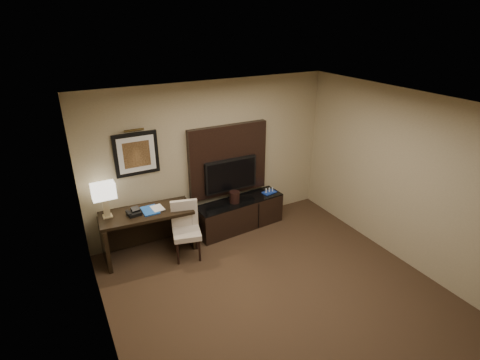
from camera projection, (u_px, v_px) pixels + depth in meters
floor at (288, 306)px, 5.16m from camera, size 4.50×5.00×0.01m
ceiling at (301, 113)px, 4.06m from camera, size 4.50×5.00×0.01m
wall_back at (211, 158)px, 6.62m from camera, size 4.50×0.01×2.70m
wall_left at (104, 276)px, 3.64m from camera, size 0.01×5.00×2.70m
wall_right at (418, 185)px, 5.57m from camera, size 0.01×5.00×2.70m
desk at (148, 232)px, 6.17m from camera, size 1.50×0.74×0.78m
credenza at (240, 214)px, 6.94m from camera, size 1.69×0.59×0.57m
tv_wall_panel at (228, 160)px, 6.74m from camera, size 1.50×0.12×1.30m
tv at (231, 175)px, 6.76m from camera, size 1.00×0.08×0.60m
artwork at (136, 154)px, 5.93m from camera, size 0.70×0.04×0.70m
picture_light at (134, 130)px, 5.73m from camera, size 0.04×0.04×0.30m
desk_chair at (187, 233)px, 6.03m from camera, size 0.54×0.59×0.91m
table_lamp at (105, 199)px, 5.73m from camera, size 0.41×0.29×0.62m
desk_phone at (134, 212)px, 5.89m from camera, size 0.22×0.20×0.10m
blue_folder at (150, 210)px, 6.02m from camera, size 0.25×0.33×0.02m
book at (151, 204)px, 5.99m from camera, size 0.18×0.04×0.25m
ice_bucket at (235, 197)px, 6.71m from camera, size 0.23×0.23×0.21m
minibar_tray at (269, 190)px, 7.09m from camera, size 0.28×0.20×0.09m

